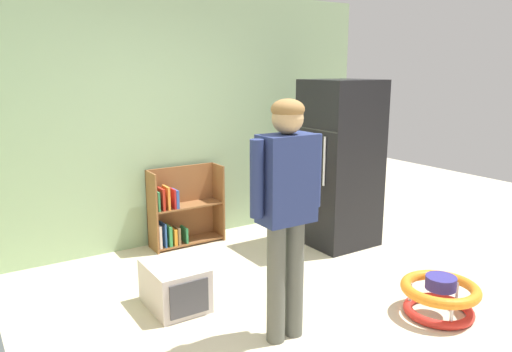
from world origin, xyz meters
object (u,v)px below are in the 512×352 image
at_px(refrigerator, 340,164).
at_px(bookshelf, 180,212).
at_px(baby_walker, 440,296).
at_px(pet_carrier, 175,286).
at_px(standing_person, 287,199).

relative_size(refrigerator, bookshelf, 2.09).
distance_m(refrigerator, bookshelf, 1.80).
xyz_separation_m(baby_walker, pet_carrier, (-1.68, 1.25, 0.02)).
bearing_deg(standing_person, baby_walker, -17.73).
distance_m(refrigerator, standing_person, 2.10).
height_order(refrigerator, baby_walker, refrigerator).
bearing_deg(baby_walker, refrigerator, 75.30).
bearing_deg(pet_carrier, refrigerator, 11.30).
distance_m(refrigerator, pet_carrier, 2.28).
distance_m(refrigerator, baby_walker, 1.88).
bearing_deg(pet_carrier, bookshelf, 63.92).
height_order(refrigerator, bookshelf, refrigerator).
bearing_deg(standing_person, refrigerator, 37.88).
bearing_deg(pet_carrier, standing_person, -61.19).
height_order(standing_person, pet_carrier, standing_person).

